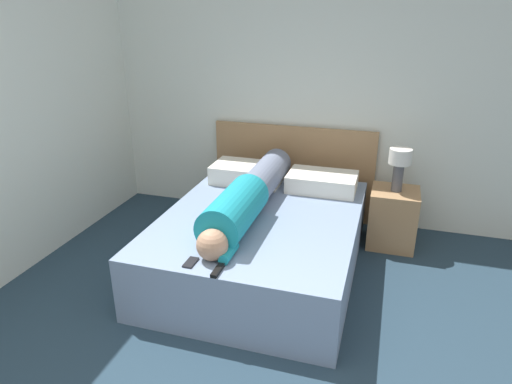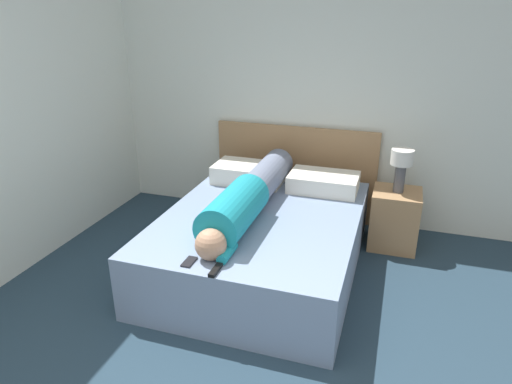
{
  "view_description": "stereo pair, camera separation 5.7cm",
  "coord_description": "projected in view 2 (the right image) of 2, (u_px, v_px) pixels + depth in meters",
  "views": [
    {
      "loc": [
        0.77,
        -1.12,
        2.03
      ],
      "look_at": [
        -0.15,
        1.9,
        0.75
      ],
      "focal_mm": 32.0,
      "sensor_mm": 36.0,
      "label": 1
    },
    {
      "loc": [
        0.83,
        -1.11,
        2.03
      ],
      "look_at": [
        -0.15,
        1.9,
        0.75
      ],
      "focal_mm": 32.0,
      "sensor_mm": 36.0,
      "label": 2
    }
  ],
  "objects": [
    {
      "name": "tv_remote",
      "position": [
        215.0,
        270.0,
        2.84
      ],
      "size": [
        0.04,
        0.15,
        0.02
      ],
      "color": "black",
      "rests_on": "bed"
    },
    {
      "name": "pillow_near_headboard",
      "position": [
        249.0,
        173.0,
        4.29
      ],
      "size": [
        0.64,
        0.4,
        0.17
      ],
      "color": "silver",
      "rests_on": "bed"
    },
    {
      "name": "wall_left",
      "position": [
        10.0,
        110.0,
        3.48
      ],
      "size": [
        0.06,
        4.41,
        2.6
      ],
      "color": "silver",
      "rests_on": "ground_plane"
    },
    {
      "name": "cell_phone",
      "position": [
        189.0,
        262.0,
        2.94
      ],
      "size": [
        0.06,
        0.13,
        0.01
      ],
      "color": "black",
      "rests_on": "bed"
    },
    {
      "name": "wall_back",
      "position": [
        314.0,
        90.0,
        4.34
      ],
      "size": [
        5.22,
        0.06,
        2.6
      ],
      "color": "silver",
      "rests_on": "ground_plane"
    },
    {
      "name": "nightstand",
      "position": [
        394.0,
        219.0,
        4.09
      ],
      "size": [
        0.41,
        0.41,
        0.53
      ],
      "color": "#A37A51",
      "rests_on": "ground_plane"
    },
    {
      "name": "table_lamp",
      "position": [
        401.0,
        164.0,
        3.9
      ],
      "size": [
        0.19,
        0.19,
        0.38
      ],
      "color": "#4C4C51",
      "rests_on": "nightstand"
    },
    {
      "name": "headboard",
      "position": [
        295.0,
        172.0,
        4.64
      ],
      "size": [
        1.63,
        0.04,
        0.95
      ],
      "color": "#A37A51",
      "rests_on": "ground_plane"
    },
    {
      "name": "person_lying",
      "position": [
        248.0,
        196.0,
        3.6
      ],
      "size": [
        0.32,
        1.79,
        0.32
      ],
      "color": "tan",
      "rests_on": "bed"
    },
    {
      "name": "pillow_second",
      "position": [
        324.0,
        182.0,
        4.09
      ],
      "size": [
        0.61,
        0.4,
        0.15
      ],
      "color": "silver",
      "rests_on": "bed"
    },
    {
      "name": "bed",
      "position": [
        262.0,
        242.0,
        3.72
      ],
      "size": [
        1.51,
        1.95,
        0.5
      ],
      "color": "#7589A8",
      "rests_on": "ground_plane"
    }
  ]
}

